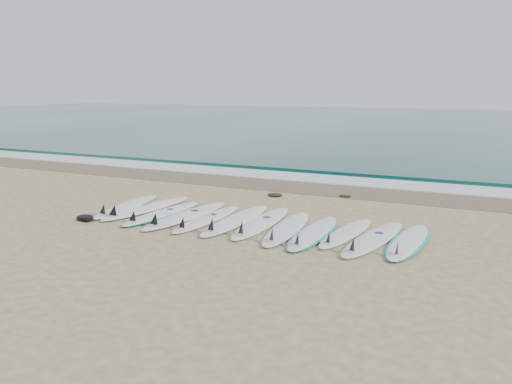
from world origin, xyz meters
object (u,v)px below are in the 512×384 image
at_px(surfboard_6, 260,223).
at_px(leash_coil, 85,218).
at_px(surfboard_11, 408,242).
at_px(surfboard_0, 126,206).

bearing_deg(surfboard_6, leash_coil, -163.16).
distance_m(surfboard_6, surfboard_11, 2.93).
xyz_separation_m(surfboard_0, surfboard_6, (3.47, -0.03, 0.00)).
distance_m(surfboard_11, leash_coil, 6.60).
height_order(surfboard_6, leash_coil, surfboard_6).
relative_size(surfboard_0, surfboard_11, 1.05).
xyz_separation_m(surfboard_6, leash_coil, (-3.57, -1.17, -0.01)).
distance_m(surfboard_0, leash_coil, 1.21).
xyz_separation_m(surfboard_6, surfboard_11, (2.93, -0.02, -0.01)).
relative_size(surfboard_6, surfboard_11, 1.10).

